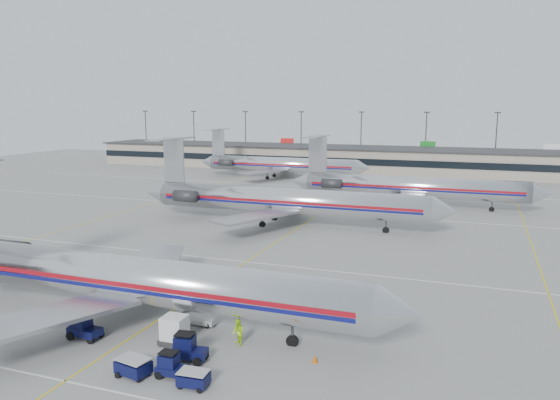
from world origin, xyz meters
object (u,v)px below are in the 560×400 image
at_px(uld_container, 175,330).
at_px(belt_loader, 197,318).
at_px(jet_second_row, 282,200).
at_px(tug_center, 187,348).
at_px(jet_foreground, 117,276).

xyz_separation_m(uld_container, belt_loader, (-0.25, 3.79, -0.52)).
bearing_deg(uld_container, belt_loader, 92.61).
xyz_separation_m(jet_second_row, belt_loader, (6.30, -36.44, -3.01)).
distance_m(uld_container, belt_loader, 3.83).
relative_size(uld_container, belt_loader, 0.55).
bearing_deg(tug_center, jet_second_row, 92.82).
height_order(jet_second_row, uld_container, jet_second_row).
bearing_deg(jet_second_row, belt_loader, -80.19).
xyz_separation_m(tug_center, belt_loader, (-2.39, 5.73, -0.33)).
height_order(uld_container, belt_loader, uld_container).
height_order(jet_foreground, belt_loader, jet_foreground).
distance_m(jet_foreground, tug_center, 10.39).
relative_size(jet_second_row, uld_container, 22.37).
distance_m(tug_center, belt_loader, 6.22).
xyz_separation_m(jet_foreground, tug_center, (8.92, -4.63, -2.63)).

